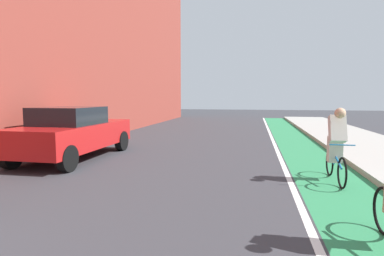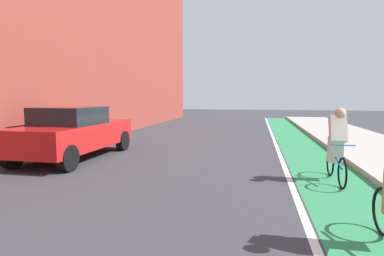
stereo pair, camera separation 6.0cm
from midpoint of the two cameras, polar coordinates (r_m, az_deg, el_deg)
name	(u,v)px [view 2 (the right image)]	position (r m, az deg, el deg)	size (l,w,h in m)	color
ground_plane	(190,157)	(9.39, -0.13, -5.43)	(72.45, 72.45, 0.00)	#38383D
bike_lane_paint	(305,150)	(11.28, 20.24, -3.89)	(1.60, 32.93, 0.00)	#2D8451
lane_divider_stripe	(278,149)	(11.18, 15.66, -3.83)	(0.12, 32.93, 0.00)	white
sidewalk_right	(382,151)	(11.85, 31.65, -3.60)	(3.13, 32.93, 0.14)	#A8A59E
building_facade_left	(46,9)	(14.08, -25.17, 19.21)	(3.00, 32.93, 10.45)	brown
parked_sedan_red	(74,132)	(9.75, -20.74, -0.72)	(1.83, 4.22, 1.53)	red
cyclist_trailing	(337,143)	(7.29, 25.30, -2.48)	(0.48, 1.68, 1.60)	black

